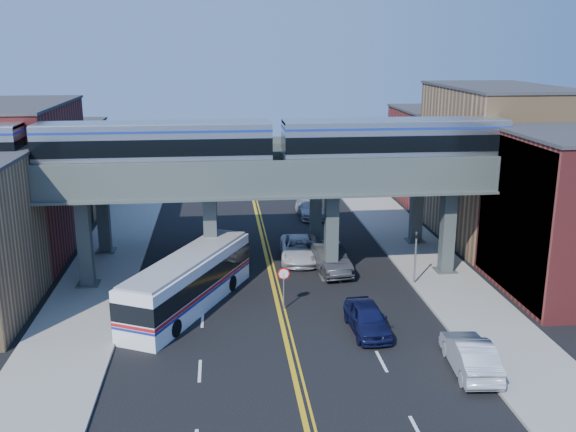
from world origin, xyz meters
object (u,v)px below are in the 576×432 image
object	(u,v)px
car_lane_d	(310,207)
car_lane_c	(300,249)
stop_sign	(284,282)
traffic_signal	(416,252)
transit_bus	(189,283)
car_lane_b	(329,258)
transit_train	(155,146)
car_lane_a	(367,318)
car_parked_curb	(470,355)

from	to	relation	value
car_lane_d	car_lane_c	bearing A→B (deg)	-103.65
stop_sign	traffic_signal	xyz separation A→B (m)	(8.90, 3.00, 0.54)
transit_bus	car_lane_b	size ratio (longest dim) A/B	2.13
transit_train	car_lane_c	distance (m)	13.31
transit_bus	car_lane_d	bearing A→B (deg)	-0.40
transit_bus	car_lane_b	distance (m)	10.87
traffic_signal	car_lane_c	distance (m)	9.16
car_lane_a	car_parked_curb	bearing A→B (deg)	-52.20
car_lane_a	car_lane_c	size ratio (longest dim) A/B	0.80
traffic_signal	car_parked_curb	distance (m)	11.47
transit_train	stop_sign	distance (m)	11.69
car_lane_a	car_parked_curb	xyz separation A→B (m)	(3.96, -4.78, 0.03)
stop_sign	transit_bus	distance (m)	5.67
transit_train	transit_bus	bearing A→B (deg)	-64.78
transit_train	stop_sign	bearing A→B (deg)	-33.59
transit_train	car_lane_b	world-z (taller)	transit_train
car_parked_curb	stop_sign	bearing A→B (deg)	-40.69
transit_bus	car_lane_a	distance (m)	10.83
traffic_signal	transit_bus	xyz separation A→B (m)	(-14.50, -2.10, -0.72)
car_lane_a	transit_train	bearing A→B (deg)	142.13
stop_sign	car_lane_b	distance (m)	7.42
traffic_signal	transit_bus	size ratio (longest dim) A/B	0.35
stop_sign	car_lane_c	world-z (taller)	stop_sign
car_lane_b	car_lane_a	bearing A→B (deg)	-94.47
transit_train	car_lane_d	bearing A→B (deg)	52.92
stop_sign	car_lane_c	xyz separation A→B (m)	(2.07, 8.91, -0.94)
transit_bus	car_lane_c	world-z (taller)	transit_bus
transit_train	car_lane_d	world-z (taller)	transit_train
car_lane_d	car_lane_b	bearing A→B (deg)	-94.91
car_parked_curb	car_lane_c	bearing A→B (deg)	-65.61
car_lane_c	car_lane_b	bearing A→B (deg)	-52.21
car_lane_a	car_lane_b	bearing A→B (deg)	90.67
stop_sign	transit_bus	size ratio (longest dim) A/B	0.22
car_lane_d	car_parked_curb	distance (m)	29.56
car_lane_c	car_lane_d	xyz separation A→B (m)	(2.48, 12.07, -0.01)
stop_sign	transit_bus	world-z (taller)	transit_bus
car_lane_a	car_lane_d	bearing A→B (deg)	87.46
car_lane_a	car_lane_c	xyz separation A→B (m)	(-2.17, 12.48, 0.01)
stop_sign	car_lane_a	world-z (taller)	stop_sign
stop_sign	car_lane_b	size ratio (longest dim) A/B	0.47
transit_bus	car_lane_d	distance (m)	22.51
car_parked_curb	car_lane_a	bearing A→B (deg)	-45.55
transit_train	traffic_signal	size ratio (longest dim) A/B	10.97
transit_train	car_lane_d	xyz separation A→B (m)	(12.08, 15.98, -8.37)
transit_train	car_lane_a	distance (m)	16.79
car_lane_c	car_lane_d	distance (m)	12.32
traffic_signal	car_lane_b	bearing A→B (deg)	146.95
car_lane_c	transit_bus	bearing A→B (deg)	-129.74
transit_bus	car_lane_d	xyz separation A→B (m)	(10.15, 20.08, -0.77)
car_lane_b	car_lane_c	xyz separation A→B (m)	(-1.74, 2.60, -0.10)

